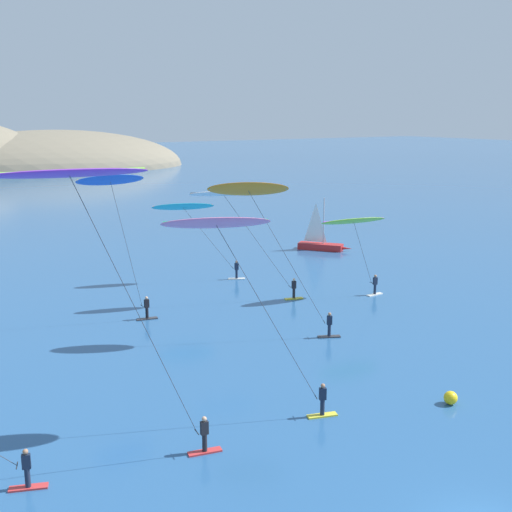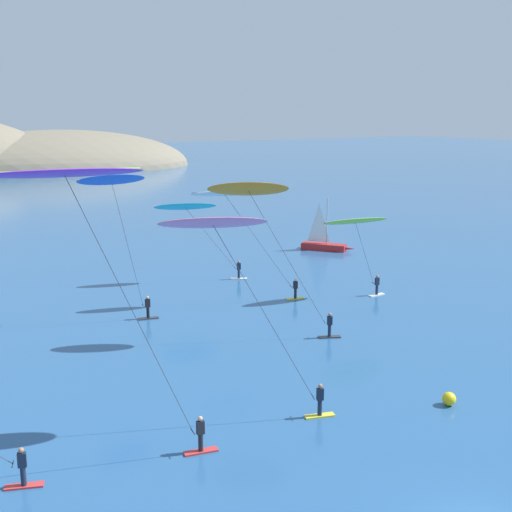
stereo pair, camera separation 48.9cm
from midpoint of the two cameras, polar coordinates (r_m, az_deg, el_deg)
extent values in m
ellipsoid|color=#7A705B|center=(186.17, -17.05, 7.52)|extent=(74.76, 50.66, 20.57)
cube|color=#B22323|center=(70.18, 6.24, 0.83)|extent=(4.05, 4.65, 0.70)
cone|color=#B22323|center=(69.65, 8.15, 0.68)|extent=(1.85, 2.11, 0.67)
cylinder|color=#B2B2B7|center=(69.59, 6.54, 3.11)|extent=(0.12, 0.12, 5.00)
pyramid|color=white|center=(69.84, 5.82, 3.01)|extent=(1.17, 1.47, 4.25)
cylinder|color=#A5A5AD|center=(70.21, 5.78, 1.34)|extent=(1.17, 1.47, 0.08)
cube|color=silver|center=(53.39, 10.93, -3.41)|extent=(1.52, 0.46, 0.08)
cylinder|color=#192338|center=(53.27, 10.95, -2.96)|extent=(0.22, 0.22, 0.80)
cube|color=#192338|center=(53.09, 10.98, -2.23)|extent=(0.37, 0.25, 0.60)
sphere|color=#9E7051|center=(52.99, 11.00, -1.79)|extent=(0.22, 0.22, 0.22)
cylinder|color=black|center=(52.93, 10.65, -2.39)|extent=(0.13, 0.55, 0.04)
ellipsoid|color=#8CD12D|center=(50.87, 9.11, 3.08)|extent=(5.88, 2.33, 0.78)
cylinder|color=#722DD1|center=(50.86, 9.11, 3.14)|extent=(5.39, 1.06, 0.16)
cylinder|color=#333338|center=(51.85, 9.90, 0.24)|extent=(1.87, 0.34, 5.13)
cube|color=silver|center=(57.52, -1.29, -2.03)|extent=(1.52, 1.02, 0.08)
cylinder|color=#192338|center=(57.42, -1.30, -1.60)|extent=(0.22, 0.22, 0.80)
cube|color=#192338|center=(57.25, -1.30, -0.92)|extent=(0.39, 0.30, 0.60)
sphere|color=#9E7051|center=(57.15, -1.30, -0.51)|extent=(0.22, 0.22, 0.22)
cylinder|color=black|center=(57.21, -1.64, -1.06)|extent=(0.22, 0.53, 0.04)
ellipsoid|color=#23B2C6|center=(55.52, -6.05, 4.40)|extent=(5.48, 2.92, 0.87)
cylinder|color=#DB4C38|center=(55.51, -6.05, 4.45)|extent=(4.88, 1.83, 0.16)
cylinder|color=#333338|center=(56.27, -3.81, 1.58)|extent=(4.09, 1.45, 5.56)
cube|color=yellow|center=(51.49, 3.78, -3.80)|extent=(1.55, 0.80, 0.08)
cylinder|color=black|center=(51.36, 3.79, -3.33)|extent=(0.22, 0.22, 0.80)
cube|color=black|center=(51.18, 3.80, -2.58)|extent=(0.38, 0.29, 0.60)
sphere|color=beige|center=(51.07, 3.81, -2.12)|extent=(0.22, 0.22, 0.22)
cylinder|color=black|center=(51.11, 3.43, -2.73)|extent=(0.20, 0.54, 0.04)
ellipsoid|color=white|center=(48.30, -2.50, 5.59)|extent=(5.32, 2.67, 0.66)
cylinder|color=black|center=(48.30, -2.50, 5.65)|extent=(4.77, 1.64, 0.16)
cylinder|color=#333338|center=(49.52, 0.55, 1.25)|extent=(5.09, 1.62, 7.52)
cube|color=#2D2D33|center=(47.17, -9.27, -5.48)|extent=(1.55, 0.71, 0.08)
cylinder|color=black|center=(47.04, -9.29, -4.97)|extent=(0.22, 0.22, 0.80)
cube|color=black|center=(46.83, -9.32, -4.16)|extent=(0.35, 0.21, 0.60)
sphere|color=tan|center=(46.72, -9.33, -3.66)|extent=(0.22, 0.22, 0.22)
cylinder|color=black|center=(46.76, -9.71, -4.35)|extent=(0.06, 0.55, 0.04)
ellipsoid|color=blue|center=(44.42, -12.43, 6.63)|extent=(4.75, 1.43, 0.94)
cylinder|color=gold|center=(44.41, -12.43, 6.69)|extent=(4.47, 0.35, 0.16)
cylinder|color=#333338|center=(45.37, -11.03, 0.94)|extent=(1.89, 0.10, 9.00)
cube|color=#2D2D33|center=(43.12, 6.86, -7.15)|extent=(1.53, 1.00, 0.08)
cylinder|color=#192338|center=(42.97, 6.87, -6.60)|extent=(0.22, 0.22, 0.80)
cube|color=#192338|center=(42.75, 6.90, -5.71)|extent=(0.39, 0.34, 0.60)
sphere|color=#9E7051|center=(42.62, 6.91, -5.17)|extent=(0.22, 0.22, 0.22)
cylinder|color=black|center=(42.73, 6.43, -5.87)|extent=(0.30, 0.50, 0.04)
ellipsoid|color=orange|center=(40.30, -0.35, 5.98)|extent=(5.21, 3.78, 1.14)
cylinder|color=#0F7FE5|center=(40.29, -0.35, 6.06)|extent=(4.35, 2.49, 0.16)
cylinder|color=#333338|center=(41.23, 3.14, -0.19)|extent=(4.42, 2.45, 8.75)
cube|color=red|center=(28.50, -19.42, -18.72)|extent=(1.54, 0.91, 0.08)
cylinder|color=#192338|center=(28.28, -19.49, -17.95)|extent=(0.22, 0.22, 0.80)
cube|color=#192338|center=(27.94, -19.60, -16.71)|extent=(0.38, 0.29, 0.60)
sphere|color=#9E7051|center=(27.75, -19.67, -15.95)|extent=(0.22, 0.22, 0.22)
cylinder|color=black|center=(28.04, -20.32, -16.94)|extent=(0.20, 0.54, 0.04)
cube|color=red|center=(29.42, -4.43, -16.93)|extent=(1.55, 0.71, 0.08)
cylinder|color=black|center=(29.21, -4.44, -16.18)|extent=(0.22, 0.22, 0.80)
cube|color=black|center=(28.88, -4.46, -14.96)|extent=(0.36, 0.25, 0.60)
sphere|color=tan|center=(28.69, -4.48, -14.21)|extent=(0.22, 0.22, 0.22)
cylinder|color=black|center=(28.84, -5.14, -15.29)|extent=(0.12, 0.55, 0.04)
ellipsoid|color=purple|center=(24.56, -16.10, 7.10)|extent=(5.98, 1.92, 0.53)
cylinder|color=#7ACC42|center=(24.56, -16.11, 7.21)|extent=(5.55, 0.93, 0.16)
cylinder|color=#333338|center=(26.09, -10.25, -5.13)|extent=(4.64, 0.67, 11.22)
cube|color=yellow|center=(32.52, 6.12, -13.94)|extent=(1.55, 0.83, 0.08)
cylinder|color=#192338|center=(32.32, 6.13, -13.24)|extent=(0.22, 0.22, 0.80)
cube|color=#192338|center=(32.03, 6.16, -12.11)|extent=(0.39, 0.32, 0.60)
sphere|color=#9E7051|center=(31.85, 6.18, -11.42)|extent=(0.22, 0.22, 0.22)
cylinder|color=black|center=(31.99, 5.54, -12.36)|extent=(0.25, 0.52, 0.04)
ellipsoid|color=pink|center=(28.62, -3.36, 2.96)|extent=(5.18, 3.42, 0.89)
cylinder|color=#14895B|center=(28.61, -3.36, 3.06)|extent=(4.38, 1.99, 0.16)
cylinder|color=#333338|center=(29.96, 1.29, -5.23)|extent=(4.39, 1.89, 8.60)
sphere|color=yellow|center=(34.81, 17.18, -12.04)|extent=(0.70, 0.70, 0.70)
camera|label=1|loc=(0.24, -89.66, 0.08)|focal=45.00mm
camera|label=2|loc=(0.24, 90.34, -0.08)|focal=45.00mm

